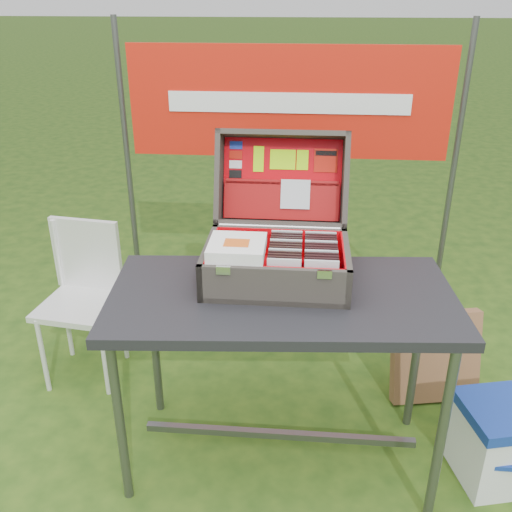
# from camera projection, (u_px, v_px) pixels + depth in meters

# --- Properties ---
(ground) EXTENTS (80.00, 80.00, 0.00)m
(ground) POSITION_uv_depth(u_px,v_px,m) (271.00, 464.00, 2.40)
(ground) COLOR #234413
(ground) RESTS_ON ground
(table) EXTENTS (1.32, 0.73, 0.80)m
(table) POSITION_uv_depth(u_px,v_px,m) (280.00, 381.00, 2.27)
(table) COLOR #26262B
(table) RESTS_ON ground
(table_top) EXTENTS (1.32, 0.73, 0.04)m
(table_top) POSITION_uv_depth(u_px,v_px,m) (282.00, 298.00, 2.11)
(table_top) COLOR #26262B
(table_top) RESTS_ON ground
(table_leg_fl) EXTENTS (0.04, 0.04, 0.76)m
(table_leg_fl) POSITION_uv_depth(u_px,v_px,m) (120.00, 420.00, 2.09)
(table_leg_fl) COLOR #59595B
(table_leg_fl) RESTS_ON ground
(table_leg_fr) EXTENTS (0.04, 0.04, 0.76)m
(table_leg_fr) POSITION_uv_depth(u_px,v_px,m) (441.00, 440.00, 2.00)
(table_leg_fr) COLOR #59595B
(table_leg_fr) RESTS_ON ground
(table_leg_bl) EXTENTS (0.04, 0.04, 0.76)m
(table_leg_bl) POSITION_uv_depth(u_px,v_px,m) (155.00, 341.00, 2.56)
(table_leg_bl) COLOR #59595B
(table_leg_bl) RESTS_ON ground
(table_leg_br) EXTENTS (0.04, 0.04, 0.76)m
(table_leg_br) POSITION_uv_depth(u_px,v_px,m) (416.00, 354.00, 2.47)
(table_leg_br) COLOR #59595B
(table_leg_br) RESTS_ON ground
(table_brace) EXTENTS (1.13, 0.03, 0.03)m
(table_brace) POSITION_uv_depth(u_px,v_px,m) (279.00, 434.00, 2.39)
(table_brace) COLOR #59595B
(table_brace) RESTS_ON ground
(suitcase) EXTENTS (0.54, 0.55, 0.49)m
(suitcase) POSITION_uv_depth(u_px,v_px,m) (278.00, 216.00, 2.14)
(suitcase) COLOR #4E4841
(suitcase) RESTS_ON table
(suitcase_base_bottom) EXTENTS (0.54, 0.39, 0.02)m
(suitcase_base_bottom) POSITION_uv_depth(u_px,v_px,m) (276.00, 278.00, 2.18)
(suitcase_base_bottom) COLOR #4E4841
(suitcase_base_bottom) RESTS_ON table_top
(suitcase_base_wall_front) EXTENTS (0.54, 0.02, 0.15)m
(suitcase_base_wall_front) POSITION_uv_depth(u_px,v_px,m) (274.00, 287.00, 1.99)
(suitcase_base_wall_front) COLOR #4E4841
(suitcase_base_wall_front) RESTS_ON table_top
(suitcase_base_wall_back) EXTENTS (0.54, 0.02, 0.15)m
(suitcase_base_wall_back) POSITION_uv_depth(u_px,v_px,m) (279.00, 244.00, 2.32)
(suitcase_base_wall_back) COLOR #4E4841
(suitcase_base_wall_back) RESTS_ON table_top
(suitcase_base_wall_left) EXTENTS (0.02, 0.39, 0.15)m
(suitcase_base_wall_left) POSITION_uv_depth(u_px,v_px,m) (208.00, 261.00, 2.18)
(suitcase_base_wall_left) COLOR #4E4841
(suitcase_base_wall_left) RESTS_ON table_top
(suitcase_base_wall_right) EXTENTS (0.02, 0.39, 0.15)m
(suitcase_base_wall_right) POSITION_uv_depth(u_px,v_px,m) (346.00, 267.00, 2.13)
(suitcase_base_wall_right) COLOR #4E4841
(suitcase_base_wall_right) RESTS_ON table_top
(suitcase_liner_floor) EXTENTS (0.50, 0.34, 0.01)m
(suitcase_liner_floor) POSITION_uv_depth(u_px,v_px,m) (276.00, 275.00, 2.18)
(suitcase_liner_floor) COLOR red
(suitcase_liner_floor) RESTS_ON suitcase_base_bottom
(suitcase_latch_left) EXTENTS (0.05, 0.01, 0.03)m
(suitcase_latch_left) POSITION_uv_depth(u_px,v_px,m) (223.00, 270.00, 1.97)
(suitcase_latch_left) COLOR silver
(suitcase_latch_left) RESTS_ON suitcase_base_wall_front
(suitcase_latch_right) EXTENTS (0.05, 0.01, 0.03)m
(suitcase_latch_right) POSITION_uv_depth(u_px,v_px,m) (325.00, 274.00, 1.94)
(suitcase_latch_right) COLOR silver
(suitcase_latch_right) RESTS_ON suitcase_base_wall_front
(suitcase_hinge) EXTENTS (0.49, 0.02, 0.02)m
(suitcase_hinge) POSITION_uv_depth(u_px,v_px,m) (279.00, 227.00, 2.30)
(suitcase_hinge) COLOR silver
(suitcase_hinge) RESTS_ON suitcase_base_wall_back
(suitcase_lid_back) EXTENTS (0.54, 0.15, 0.37)m
(suitcase_lid_back) POSITION_uv_depth(u_px,v_px,m) (282.00, 180.00, 2.41)
(suitcase_lid_back) COLOR #4E4841
(suitcase_lid_back) RESTS_ON suitcase_base_wall_back
(suitcase_lid_rim_far) EXTENTS (0.54, 0.14, 0.07)m
(suitcase_lid_rim_far) POSITION_uv_depth(u_px,v_px,m) (283.00, 134.00, 2.33)
(suitcase_lid_rim_far) COLOR #4E4841
(suitcase_lid_rim_far) RESTS_ON suitcase_lid_back
(suitcase_lid_rim_near) EXTENTS (0.54, 0.14, 0.07)m
(suitcase_lid_rim_near) POSITION_uv_depth(u_px,v_px,m) (280.00, 223.00, 2.37)
(suitcase_lid_rim_near) COLOR #4E4841
(suitcase_lid_rim_near) RESTS_ON suitcase_lid_back
(suitcase_lid_rim_left) EXTENTS (0.02, 0.26, 0.41)m
(suitcase_lid_rim_left) POSITION_uv_depth(u_px,v_px,m) (219.00, 177.00, 2.37)
(suitcase_lid_rim_left) COLOR #4E4841
(suitcase_lid_rim_left) RESTS_ON suitcase_lid_back
(suitcase_lid_rim_right) EXTENTS (0.02, 0.26, 0.41)m
(suitcase_lid_rim_right) POSITION_uv_depth(u_px,v_px,m) (345.00, 181.00, 2.33)
(suitcase_lid_rim_right) COLOR #4E4841
(suitcase_lid_rim_right) RESTS_ON suitcase_lid_back
(suitcase_lid_liner) EXTENTS (0.50, 0.12, 0.32)m
(suitcase_lid_liner) POSITION_uv_depth(u_px,v_px,m) (282.00, 179.00, 2.40)
(suitcase_lid_liner) COLOR red
(suitcase_lid_liner) RESTS_ON suitcase_lid_back
(suitcase_liner_wall_front) EXTENTS (0.50, 0.01, 0.12)m
(suitcase_liner_wall_front) POSITION_uv_depth(u_px,v_px,m) (274.00, 282.00, 2.00)
(suitcase_liner_wall_front) COLOR red
(suitcase_liner_wall_front) RESTS_ON suitcase_base_bottom
(suitcase_liner_wall_back) EXTENTS (0.50, 0.01, 0.12)m
(suitcase_liner_wall_back) POSITION_uv_depth(u_px,v_px,m) (279.00, 243.00, 2.30)
(suitcase_liner_wall_back) COLOR red
(suitcase_liner_wall_back) RESTS_ON suitcase_base_bottom
(suitcase_liner_wall_left) EXTENTS (0.01, 0.34, 0.12)m
(suitcase_liner_wall_left) POSITION_uv_depth(u_px,v_px,m) (212.00, 259.00, 2.17)
(suitcase_liner_wall_left) COLOR red
(suitcase_liner_wall_left) RESTS_ON suitcase_base_bottom
(suitcase_liner_wall_right) EXTENTS (0.01, 0.34, 0.12)m
(suitcase_liner_wall_right) POSITION_uv_depth(u_px,v_px,m) (342.00, 264.00, 2.13)
(suitcase_liner_wall_right) COLOR red
(suitcase_liner_wall_right) RESTS_ON suitcase_base_bottom
(suitcase_lid_pocket) EXTENTS (0.48, 0.08, 0.16)m
(suitcase_lid_pocket) POSITION_uv_depth(u_px,v_px,m) (281.00, 201.00, 2.39)
(suitcase_lid_pocket) COLOR maroon
(suitcase_lid_pocket) RESTS_ON suitcase_lid_liner
(suitcase_pocket_edge) EXTENTS (0.47, 0.03, 0.03)m
(suitcase_pocket_edge) POSITION_uv_depth(u_px,v_px,m) (282.00, 182.00, 2.37)
(suitcase_pocket_edge) COLOR maroon
(suitcase_pocket_edge) RESTS_ON suitcase_lid_pocket
(suitcase_pocket_cd) EXTENTS (0.12, 0.05, 0.12)m
(suitcase_pocket_cd) POSITION_uv_depth(u_px,v_px,m) (295.00, 194.00, 2.36)
(suitcase_pocket_cd) COLOR silver
(suitcase_pocket_cd) RESTS_ON suitcase_lid_pocket
(lid_sticker_cc_a) EXTENTS (0.05, 0.01, 0.03)m
(lid_sticker_cc_a) POSITION_uv_depth(u_px,v_px,m) (236.00, 145.00, 2.39)
(lid_sticker_cc_a) COLOR #1933B2
(lid_sticker_cc_a) RESTS_ON suitcase_lid_liner
(lid_sticker_cc_b) EXTENTS (0.05, 0.01, 0.03)m
(lid_sticker_cc_b) POSITION_uv_depth(u_px,v_px,m) (236.00, 155.00, 2.40)
(lid_sticker_cc_b) COLOR #BD1407
(lid_sticker_cc_b) RESTS_ON suitcase_lid_liner
(lid_sticker_cc_c) EXTENTS (0.05, 0.01, 0.03)m
(lid_sticker_cc_c) POSITION_uv_depth(u_px,v_px,m) (236.00, 164.00, 2.40)
(lid_sticker_cc_c) COLOR white
(lid_sticker_cc_c) RESTS_ON suitcase_lid_liner
(lid_sticker_cc_d) EXTENTS (0.05, 0.01, 0.03)m
(lid_sticker_cc_d) POSITION_uv_depth(u_px,v_px,m) (235.00, 174.00, 2.41)
(lid_sticker_cc_d) COLOR black
(lid_sticker_cc_d) RESTS_ON suitcase_lid_liner
(lid_card_neon_tall) EXTENTS (0.04, 0.04, 0.10)m
(lid_card_neon_tall) POSITION_uv_depth(u_px,v_px,m) (259.00, 159.00, 2.39)
(lid_card_neon_tall) COLOR #ADFE01
(lid_card_neon_tall) RESTS_ON suitcase_lid_liner
(lid_card_neon_main) EXTENTS (0.11, 0.03, 0.08)m
(lid_card_neon_main) POSITION_uv_depth(u_px,v_px,m) (283.00, 160.00, 2.38)
(lid_card_neon_main) COLOR #ADFE01
(lid_card_neon_main) RESTS_ON suitcase_lid_liner
(lid_card_neon_small) EXTENTS (0.05, 0.03, 0.08)m
(lid_card_neon_small) POSITION_uv_depth(u_px,v_px,m) (302.00, 160.00, 2.38)
(lid_card_neon_small) COLOR #ADFE01
(lid_card_neon_small) RESTS_ON suitcase_lid_liner
(lid_sticker_band) EXTENTS (0.10, 0.03, 0.09)m
(lid_sticker_band) POSITION_uv_depth(u_px,v_px,m) (326.00, 161.00, 2.37)
(lid_sticker_band) COLOR #BD1407
(lid_sticker_band) RESTS_ON suitcase_lid_liner
(lid_sticker_band_bar) EXTENTS (0.09, 0.01, 0.02)m
(lid_sticker_band_bar) POSITION_uv_depth(u_px,v_px,m) (326.00, 153.00, 2.37)
(lid_sticker_band_bar) COLOR black
(lid_sticker_band_bar) RESTS_ON suitcase_lid_liner
(cd_left_0) EXTENTS (0.12, 0.01, 0.14)m
(cd_left_0) POSITION_uv_depth(u_px,v_px,m) (284.00, 277.00, 2.01)
(cd_left_0) COLOR silver
(cd_left_0) RESTS_ON suitcase_liner_floor
(cd_left_1) EXTENTS (0.12, 0.01, 0.14)m
(cd_left_1) POSITION_uv_depth(u_px,v_px,m) (284.00, 274.00, 2.03)
(cd_left_1) COLOR black
(cd_left_1) RESTS_ON suitcase_liner_floor
(cd_left_2) EXTENTS (0.12, 0.01, 0.14)m
(cd_left_2) POSITION_uv_depth(u_px,v_px,m) (284.00, 271.00, 2.05)
(cd_left_2) COLOR black
(cd_left_2) RESTS_ON suitcase_liner_floor
(cd_left_3) EXTENTS (0.12, 0.01, 0.14)m
(cd_left_3) POSITION_uv_depth(u_px,v_px,m) (285.00, 269.00, 2.07)
(cd_left_3) COLOR black
(cd_left_3) RESTS_ON suitcase_liner_floor
(cd_left_4) EXTENTS (0.12, 0.01, 0.14)m
(cd_left_4) POSITION_uv_depth(u_px,v_px,m) (285.00, 266.00, 2.09)
(cd_left_4) COLOR silver
(cd_left_4) RESTS_ON suitcase_liner_floor
(cd_left_5) EXTENTS (0.12, 0.01, 0.14)m
(cd_left_5) POSITION_uv_depth(u_px,v_px,m) (285.00, 263.00, 2.11)
(cd_left_5) COLOR black
(cd_left_5) RESTS_ON suitcase_liner_floor
(cd_left_6) EXTENTS (0.12, 0.01, 0.14)m
(cd_left_6) POSITION_uv_depth(u_px,v_px,m) (285.00, 261.00, 2.12)
(cd_left_6) COLOR black
(cd_left_6) RESTS_ON suitcase_liner_floor
(cd_left_7) EXTENTS (0.12, 0.01, 0.14)m
(cd_left_7) POSITION_uv_depth(u_px,v_px,m) (286.00, 259.00, 2.14)
(cd_left_7) COLOR black
(cd_left_7) RESTS_ON suitcase_liner_floor
(cd_left_8) EXTENTS (0.12, 0.01, 0.14)m
(cd_left_8) POSITION_uv_depth(u_px,v_px,m) (286.00, 256.00, 2.16)
(cd_left_8) COLOR silver
(cd_left_8) RESTS_ON suitcase_liner_floor
(cd_left_9) EXTENTS (0.12, 0.01, 0.14)m
(cd_left_9) POSITION_uv_depth(u_px,v_px,m) (286.00, 254.00, 2.18)
(cd_left_9) COLOR black
(cd_left_9) RESTS_ON suitcase_liner_floor
(cd_left_10) EXTENTS (0.12, 0.01, 0.14)m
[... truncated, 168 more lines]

